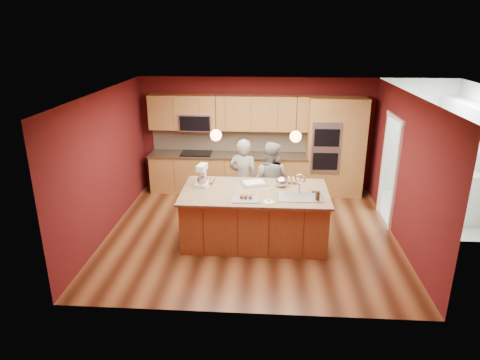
# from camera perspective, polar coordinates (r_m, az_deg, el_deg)

# --- Properties ---
(floor) EXTENTS (5.50, 5.50, 0.00)m
(floor) POSITION_cam_1_polar(r_m,az_deg,el_deg) (8.40, 1.48, -6.99)
(floor) COLOR #401D0E
(floor) RESTS_ON ground
(ceiling) EXTENTS (5.50, 5.50, 0.00)m
(ceiling) POSITION_cam_1_polar(r_m,az_deg,el_deg) (7.58, 1.66, 11.55)
(ceiling) COLOR white
(ceiling) RESTS_ON ground
(wall_back) EXTENTS (5.50, 0.00, 5.50)m
(wall_back) POSITION_cam_1_polar(r_m,az_deg,el_deg) (10.29, 2.14, 6.08)
(wall_back) COLOR #4E1113
(wall_back) RESTS_ON ground
(wall_front) EXTENTS (5.50, 0.00, 5.50)m
(wall_front) POSITION_cam_1_polar(r_m,az_deg,el_deg) (5.57, 0.50, -6.15)
(wall_front) COLOR #4E1113
(wall_front) RESTS_ON ground
(wall_left) EXTENTS (0.00, 5.00, 5.00)m
(wall_left) POSITION_cam_1_polar(r_m,az_deg,el_deg) (8.45, -17.43, 2.10)
(wall_left) COLOR #4E1113
(wall_left) RESTS_ON ground
(wall_right) EXTENTS (0.00, 5.00, 5.00)m
(wall_right) POSITION_cam_1_polar(r_m,az_deg,el_deg) (8.26, 21.00, 1.28)
(wall_right) COLOR #4E1113
(wall_right) RESTS_ON ground
(cabinet_run) EXTENTS (3.74, 0.64, 2.30)m
(cabinet_run) POSITION_cam_1_polar(r_m,az_deg,el_deg) (10.18, -1.76, 3.81)
(cabinet_run) COLOR #955F27
(cabinet_run) RESTS_ON floor
(oven_column) EXTENTS (1.30, 0.62, 2.30)m
(oven_column) POSITION_cam_1_polar(r_m,az_deg,el_deg) (10.16, 12.56, 4.28)
(oven_column) COLOR #955F27
(oven_column) RESTS_ON floor
(doorway_trim) EXTENTS (0.08, 1.11, 2.20)m
(doorway_trim) POSITION_cam_1_polar(r_m,az_deg,el_deg) (9.07, 19.27, 1.09)
(doorway_trim) COLOR white
(doorway_trim) RESTS_ON wall_right
(laundry_room) EXTENTS (2.60, 2.70, 2.70)m
(laundry_room) POSITION_cam_1_polar(r_m,az_deg,el_deg) (9.77, 28.52, 6.57)
(laundry_room) COLOR beige
(laundry_room) RESTS_ON ground
(pendant_left) EXTENTS (0.20, 0.20, 0.80)m
(pendant_left) POSITION_cam_1_polar(r_m,az_deg,el_deg) (7.50, -3.23, 6.01)
(pendant_left) COLOR black
(pendant_left) RESTS_ON ceiling
(pendant_right) EXTENTS (0.20, 0.20, 0.80)m
(pendant_right) POSITION_cam_1_polar(r_m,az_deg,el_deg) (7.46, 7.44, 5.80)
(pendant_right) COLOR black
(pendant_right) RESTS_ON ceiling
(island) EXTENTS (2.65, 1.48, 1.36)m
(island) POSITION_cam_1_polar(r_m,az_deg,el_deg) (7.94, 2.07, -4.70)
(island) COLOR #955F27
(island) RESTS_ON floor
(person_left) EXTENTS (0.70, 0.55, 1.69)m
(person_left) POSITION_cam_1_polar(r_m,az_deg,el_deg) (8.74, 0.47, 0.13)
(person_left) COLOR black
(person_left) RESTS_ON floor
(person_right) EXTENTS (0.95, 0.85, 1.64)m
(person_right) POSITION_cam_1_polar(r_m,az_deg,el_deg) (8.74, 4.02, -0.12)
(person_right) COLOR slate
(person_right) RESTS_ON floor
(stand_mixer) EXTENTS (0.26, 0.33, 0.41)m
(stand_mixer) POSITION_cam_1_polar(r_m,az_deg,el_deg) (7.97, -5.08, 0.43)
(stand_mixer) COLOR white
(stand_mixer) RESTS_ON island
(sheet_cake) EXTENTS (0.53, 0.46, 0.05)m
(sheet_cake) POSITION_cam_1_polar(r_m,az_deg,el_deg) (8.08, 1.87, -0.41)
(sheet_cake) COLOR silver
(sheet_cake) RESTS_ON island
(cooling_rack) EXTENTS (0.49, 0.36, 0.02)m
(cooling_rack) POSITION_cam_1_polar(r_m,az_deg,el_deg) (7.36, 0.77, -2.58)
(cooling_rack) COLOR #A9ABB1
(cooling_rack) RESTS_ON island
(mixing_bowl) EXTENTS (0.23, 0.23, 0.20)m
(mixing_bowl) POSITION_cam_1_polar(r_m,az_deg,el_deg) (7.96, 5.60, -0.25)
(mixing_bowl) COLOR silver
(mixing_bowl) RESTS_ON island
(plate) EXTENTS (0.17, 0.17, 0.01)m
(plate) POSITION_cam_1_polar(r_m,az_deg,el_deg) (7.26, 3.85, -2.95)
(plate) COLOR white
(plate) RESTS_ON island
(tumbler) EXTENTS (0.08, 0.08, 0.16)m
(tumbler) POSITION_cam_1_polar(r_m,az_deg,el_deg) (7.45, 10.30, -2.07)
(tumbler) COLOR #341E10
(tumbler) RESTS_ON island
(phone) EXTENTS (0.14, 0.08, 0.01)m
(phone) POSITION_cam_1_polar(r_m,az_deg,el_deg) (7.81, 10.00, -1.56)
(phone) COLOR black
(phone) RESTS_ON island
(cupcakes_left) EXTENTS (0.31, 0.31, 0.07)m
(cupcakes_left) POSITION_cam_1_polar(r_m,az_deg,el_deg) (8.20, -4.53, -0.06)
(cupcakes_left) COLOR #B18B4A
(cupcakes_left) RESTS_ON island
(cupcakes_rack) EXTENTS (0.23, 0.16, 0.07)m
(cupcakes_rack) POSITION_cam_1_polar(r_m,az_deg,el_deg) (7.38, 0.79, -2.14)
(cupcakes_rack) COLOR #B18B4A
(cupcakes_rack) RESTS_ON island
(cupcakes_right) EXTENTS (0.24, 0.32, 0.07)m
(cupcakes_right) POSITION_cam_1_polar(r_m,az_deg,el_deg) (8.25, 7.15, -0.03)
(cupcakes_right) COLOR #B18B4A
(cupcakes_right) RESTS_ON island
(washer) EXTENTS (0.72, 0.74, 1.04)m
(washer) POSITION_cam_1_polar(r_m,az_deg,el_deg) (9.80, 27.08, -1.95)
(washer) COLOR white
(washer) RESTS_ON floor
(dryer) EXTENTS (0.67, 0.68, 0.96)m
(dryer) POSITION_cam_1_polar(r_m,az_deg,el_deg) (10.35, 25.65, -0.88)
(dryer) COLOR white
(dryer) RESTS_ON floor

